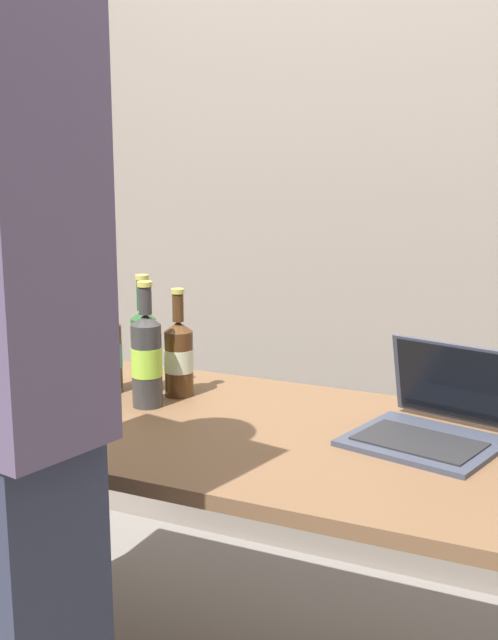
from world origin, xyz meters
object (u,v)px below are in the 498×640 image
at_px(beer_bottle_amber, 179,356).
at_px(beer_bottle_dark, 144,347).
at_px(laptop, 434,421).
at_px(beer_bottle_brown, 147,358).
at_px(beer_bottle_green, 110,351).

relative_size(beer_bottle_amber, beer_bottle_dark, 0.90).
relative_size(laptop, beer_bottle_dark, 1.18).
distance_m(beer_bottle_brown, beer_bottle_dark, 0.12).
relative_size(beer_bottle_brown, beer_bottle_dark, 1.01).
bearing_deg(beer_bottle_amber, beer_bottle_brown, -103.04).
bearing_deg(beer_bottle_green, beer_bottle_brown, -22.32).
bearing_deg(laptop, beer_bottle_amber, 176.37).
bearing_deg(beer_bottle_brown, laptop, 5.69).
height_order(laptop, beer_bottle_amber, beer_bottle_amber).
bearing_deg(beer_bottle_green, beer_bottle_dark, 26.01).
xyz_separation_m(laptop, beer_bottle_dark, (-0.77, 0.03, 0.08)).
bearing_deg(beer_bottle_dark, laptop, -2.35).
relative_size(beer_bottle_amber, beer_bottle_brown, 0.89).
xyz_separation_m(beer_bottle_amber, beer_bottle_brown, (-0.03, -0.11, 0.02)).
xyz_separation_m(beer_bottle_green, beer_bottle_dark, (0.08, 0.04, 0.01)).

